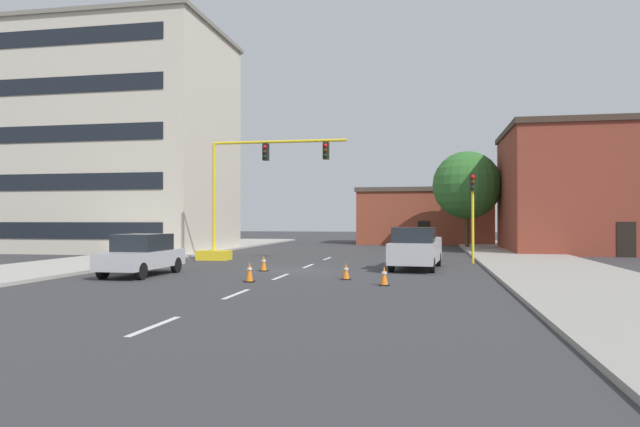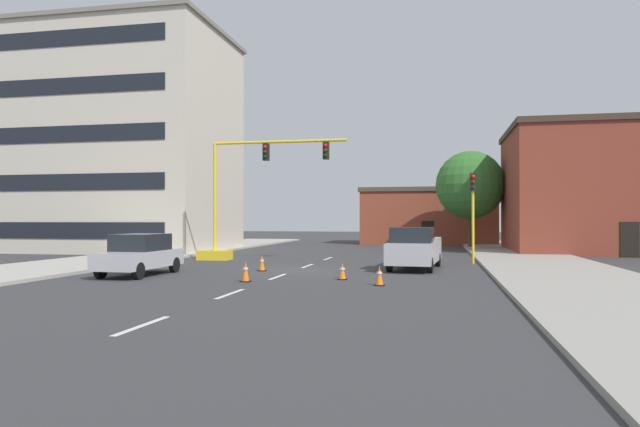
{
  "view_description": "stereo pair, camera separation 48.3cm",
  "coord_description": "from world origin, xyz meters",
  "px_view_note": "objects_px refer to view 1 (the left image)",
  "views": [
    {
      "loc": [
        5.97,
        -25.81,
        2.38
      ],
      "look_at": [
        0.04,
        5.41,
        2.67
      ],
      "focal_mm": 32.21,
      "sensor_mm": 36.0,
      "label": 1
    },
    {
      "loc": [
        6.44,
        -25.71,
        2.38
      ],
      "look_at": [
        0.04,
        5.41,
        2.67
      ],
      "focal_mm": 32.21,
      "sensor_mm": 36.0,
      "label": 2
    }
  ],
  "objects_px": {
    "pickup_truck_silver": "(416,248)",
    "sedan_silver_near_left": "(142,254)",
    "traffic_signal_gantry": "(232,222)",
    "traffic_cone_roadside_b": "(264,263)",
    "tree_right_far": "(467,185)",
    "traffic_cone_roadside_c": "(250,272)",
    "traffic_light_pole_right": "(473,197)",
    "traffic_cone_roadside_d": "(346,271)",
    "traffic_cone_roadside_a": "(384,276)"
  },
  "relations": [
    {
      "from": "traffic_signal_gantry",
      "to": "traffic_light_pole_right",
      "type": "distance_m",
      "value": 13.48
    },
    {
      "from": "traffic_signal_gantry",
      "to": "pickup_truck_silver",
      "type": "height_order",
      "value": "traffic_signal_gantry"
    },
    {
      "from": "traffic_cone_roadside_b",
      "to": "traffic_cone_roadside_c",
      "type": "relative_size",
      "value": 0.94
    },
    {
      "from": "traffic_signal_gantry",
      "to": "traffic_cone_roadside_d",
      "type": "xyz_separation_m",
      "value": [
        7.94,
        -9.21,
        -1.9
      ]
    },
    {
      "from": "tree_right_far",
      "to": "traffic_cone_roadside_c",
      "type": "distance_m",
      "value": 28.99
    },
    {
      "from": "pickup_truck_silver",
      "to": "traffic_cone_roadside_a",
      "type": "height_order",
      "value": "pickup_truck_silver"
    },
    {
      "from": "traffic_light_pole_right",
      "to": "tree_right_far",
      "type": "relative_size",
      "value": 0.61
    },
    {
      "from": "pickup_truck_silver",
      "to": "traffic_cone_roadside_c",
      "type": "distance_m",
      "value": 9.11
    },
    {
      "from": "traffic_signal_gantry",
      "to": "traffic_cone_roadside_b",
      "type": "height_order",
      "value": "traffic_signal_gantry"
    },
    {
      "from": "traffic_cone_roadside_c",
      "to": "traffic_cone_roadside_a",
      "type": "bearing_deg",
      "value": -2.42
    },
    {
      "from": "traffic_signal_gantry",
      "to": "traffic_cone_roadside_a",
      "type": "xyz_separation_m",
      "value": [
        9.55,
        -10.92,
        -1.87
      ]
    },
    {
      "from": "traffic_signal_gantry",
      "to": "traffic_light_pole_right",
      "type": "xyz_separation_m",
      "value": [
        13.42,
        0.03,
        1.31
      ]
    },
    {
      "from": "traffic_cone_roadside_a",
      "to": "traffic_cone_roadside_c",
      "type": "relative_size",
      "value": 0.91
    },
    {
      "from": "tree_right_far",
      "to": "traffic_cone_roadside_d",
      "type": "xyz_separation_m",
      "value": [
        -6.22,
        -25.43,
        -4.77
      ]
    },
    {
      "from": "traffic_signal_gantry",
      "to": "tree_right_far",
      "type": "bearing_deg",
      "value": 48.89
    },
    {
      "from": "traffic_signal_gantry",
      "to": "traffic_cone_roadside_d",
      "type": "height_order",
      "value": "traffic_signal_gantry"
    },
    {
      "from": "traffic_light_pole_right",
      "to": "tree_right_far",
      "type": "xyz_separation_m",
      "value": [
        0.73,
        16.19,
        1.57
      ]
    },
    {
      "from": "traffic_cone_roadside_c",
      "to": "traffic_cone_roadside_b",
      "type": "bearing_deg",
      "value": 99.59
    },
    {
      "from": "traffic_cone_roadside_b",
      "to": "traffic_signal_gantry",
      "type": "bearing_deg",
      "value": 120.78
    },
    {
      "from": "tree_right_far",
      "to": "traffic_cone_roadside_a",
      "type": "xyz_separation_m",
      "value": [
        -4.6,
        -27.14,
        -4.75
      ]
    },
    {
      "from": "tree_right_far",
      "to": "sedan_silver_near_left",
      "type": "distance_m",
      "value": 29.74
    },
    {
      "from": "traffic_cone_roadside_b",
      "to": "traffic_cone_roadside_d",
      "type": "relative_size",
      "value": 1.12
    },
    {
      "from": "traffic_light_pole_right",
      "to": "traffic_cone_roadside_a",
      "type": "xyz_separation_m",
      "value": [
        -3.87,
        -10.95,
        -3.18
      ]
    },
    {
      "from": "traffic_cone_roadside_a",
      "to": "traffic_cone_roadside_b",
      "type": "xyz_separation_m",
      "value": [
        -5.82,
        4.65,
        0.01
      ]
    },
    {
      "from": "traffic_cone_roadside_d",
      "to": "pickup_truck_silver",
      "type": "bearing_deg",
      "value": 64.01
    },
    {
      "from": "traffic_cone_roadside_b",
      "to": "tree_right_far",
      "type": "bearing_deg",
      "value": 65.15
    },
    {
      "from": "traffic_cone_roadside_b",
      "to": "traffic_cone_roadside_a",
      "type": "bearing_deg",
      "value": -38.63
    },
    {
      "from": "traffic_light_pole_right",
      "to": "pickup_truck_silver",
      "type": "height_order",
      "value": "traffic_light_pole_right"
    },
    {
      "from": "pickup_truck_silver",
      "to": "traffic_cone_roadside_c",
      "type": "relative_size",
      "value": 7.11
    },
    {
      "from": "sedan_silver_near_left",
      "to": "traffic_cone_roadside_c",
      "type": "xyz_separation_m",
      "value": [
        5.18,
        -1.5,
        -0.5
      ]
    },
    {
      "from": "traffic_signal_gantry",
      "to": "traffic_cone_roadside_b",
      "type": "relative_size",
      "value": 11.73
    },
    {
      "from": "traffic_light_pole_right",
      "to": "traffic_cone_roadside_a",
      "type": "height_order",
      "value": "traffic_light_pole_right"
    },
    {
      "from": "traffic_cone_roadside_a",
      "to": "traffic_cone_roadside_c",
      "type": "bearing_deg",
      "value": 177.58
    },
    {
      "from": "traffic_signal_gantry",
      "to": "traffic_cone_roadside_c",
      "type": "height_order",
      "value": "traffic_signal_gantry"
    },
    {
      "from": "pickup_truck_silver",
      "to": "sedan_silver_near_left",
      "type": "height_order",
      "value": "pickup_truck_silver"
    },
    {
      "from": "traffic_signal_gantry",
      "to": "traffic_cone_roadside_b",
      "type": "distance_m",
      "value": 7.53
    },
    {
      "from": "traffic_cone_roadside_c",
      "to": "pickup_truck_silver",
      "type": "bearing_deg",
      "value": 48.4
    },
    {
      "from": "tree_right_far",
      "to": "traffic_cone_roadside_b",
      "type": "height_order",
      "value": "tree_right_far"
    },
    {
      "from": "traffic_light_pole_right",
      "to": "traffic_cone_roadside_a",
      "type": "distance_m",
      "value": 12.04
    },
    {
      "from": "sedan_silver_near_left",
      "to": "traffic_cone_roadside_b",
      "type": "relative_size",
      "value": 6.15
    },
    {
      "from": "pickup_truck_silver",
      "to": "traffic_signal_gantry",
      "type": "bearing_deg",
      "value": 159.64
    },
    {
      "from": "traffic_light_pole_right",
      "to": "tree_right_far",
      "type": "distance_m",
      "value": 16.28
    },
    {
      "from": "traffic_light_pole_right",
      "to": "traffic_cone_roadside_a",
      "type": "relative_size",
      "value": 6.77
    },
    {
      "from": "traffic_cone_roadside_c",
      "to": "traffic_cone_roadside_d",
      "type": "distance_m",
      "value": 3.76
    },
    {
      "from": "traffic_signal_gantry",
      "to": "traffic_light_pole_right",
      "type": "bearing_deg",
      "value": 0.11
    },
    {
      "from": "traffic_light_pole_right",
      "to": "traffic_cone_roadside_d",
      "type": "distance_m",
      "value": 11.21
    },
    {
      "from": "traffic_signal_gantry",
      "to": "traffic_cone_roadside_c",
      "type": "relative_size",
      "value": 11.04
    },
    {
      "from": "traffic_light_pole_right",
      "to": "traffic_signal_gantry",
      "type": "bearing_deg",
      "value": -179.89
    },
    {
      "from": "traffic_light_pole_right",
      "to": "tree_right_far",
      "type": "bearing_deg",
      "value": 87.41
    },
    {
      "from": "traffic_signal_gantry",
      "to": "tree_right_far",
      "type": "distance_m",
      "value": 21.72
    }
  ]
}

